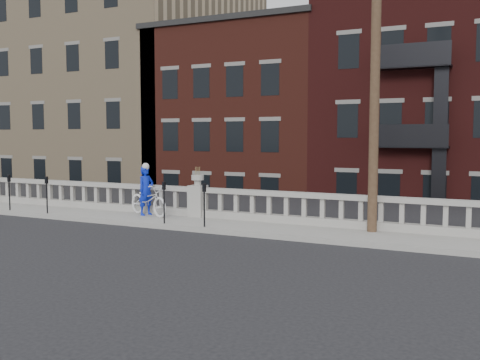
# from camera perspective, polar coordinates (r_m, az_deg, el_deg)

# --- Properties ---
(ground) EXTENTS (120.00, 120.00, 0.00)m
(ground) POSITION_cam_1_polar(r_m,az_deg,el_deg) (15.82, -11.79, -6.28)
(ground) COLOR black
(ground) RESTS_ON ground
(sidewalk) EXTENTS (32.00, 2.20, 0.15)m
(sidewalk) POSITION_cam_1_polar(r_m,az_deg,el_deg) (18.23, -6.02, -4.50)
(sidewalk) COLOR gray
(sidewalk) RESTS_ON ground
(balustrade) EXTENTS (28.00, 0.34, 1.03)m
(balustrade) POSITION_cam_1_polar(r_m,az_deg,el_deg) (18.96, -4.52, -2.41)
(balustrade) COLOR gray
(balustrade) RESTS_ON sidewalk
(planter_pedestal) EXTENTS (0.55, 0.55, 1.76)m
(planter_pedestal) POSITION_cam_1_polar(r_m,az_deg,el_deg) (18.94, -4.53, -1.84)
(planter_pedestal) COLOR gray
(planter_pedestal) RESTS_ON sidewalk
(lower_level) EXTENTS (80.00, 44.00, 20.80)m
(lower_level) POSITION_cam_1_polar(r_m,az_deg,el_deg) (36.44, 11.62, 4.08)
(lower_level) COLOR #605E59
(lower_level) RESTS_ON ground
(utility_pole) EXTENTS (1.60, 0.28, 10.00)m
(utility_pole) POSITION_cam_1_polar(r_m,az_deg,el_deg) (16.38, 14.25, 12.46)
(utility_pole) COLOR #422D1E
(utility_pole) RESTS_ON sidewalk
(parking_meter_a) EXTENTS (0.10, 0.09, 1.36)m
(parking_meter_a) POSITION_cam_1_polar(r_m,az_deg,el_deg) (22.22, -23.40, -0.81)
(parking_meter_a) COLOR black
(parking_meter_a) RESTS_ON sidewalk
(parking_meter_b) EXTENTS (0.10, 0.09, 1.36)m
(parking_meter_b) POSITION_cam_1_polar(r_m,az_deg,el_deg) (20.80, -19.92, -1.06)
(parking_meter_b) COLOR black
(parking_meter_b) RESTS_ON sidewalk
(parking_meter_c) EXTENTS (0.10, 0.09, 1.36)m
(parking_meter_c) POSITION_cam_1_polar(r_m,az_deg,el_deg) (17.51, -8.11, -1.87)
(parking_meter_c) COLOR black
(parking_meter_c) RESTS_ON sidewalk
(parking_meter_d) EXTENTS (0.10, 0.09, 1.36)m
(parking_meter_d) POSITION_cam_1_polar(r_m,az_deg,el_deg) (16.73, -3.83, -2.14)
(parking_meter_d) COLOR black
(parking_meter_d) RESTS_ON sidewalk
(bicycle) EXTENTS (2.26, 1.46, 1.12)m
(bicycle) POSITION_cam_1_polar(r_m,az_deg,el_deg) (19.37, -9.73, -2.10)
(bicycle) COLOR white
(bicycle) RESTS_ON sidewalk
(cyclist) EXTENTS (0.57, 0.73, 1.77)m
(cyclist) POSITION_cam_1_polar(r_m,az_deg,el_deg) (19.46, -9.99, -1.12)
(cyclist) COLOR #0C22C2
(cyclist) RESTS_ON sidewalk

